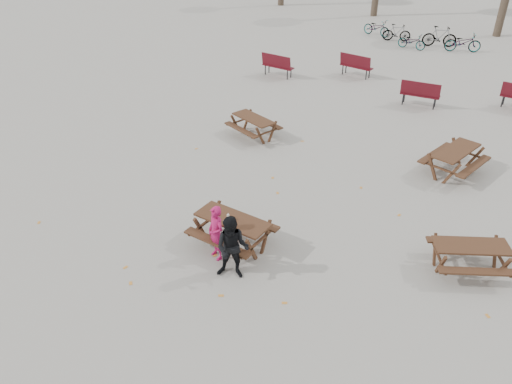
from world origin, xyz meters
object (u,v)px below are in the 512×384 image
Objects in this scene: food_tray at (228,221)px; child at (216,233)px; main_picnic_table at (232,225)px; soda_bottle at (228,217)px; picnic_table_far at (454,161)px; picnic_table_north at (254,127)px; picnic_table_east at (469,257)px; adult at (232,248)px.

food_tray is 0.42m from child.
food_tray is at bearing 105.76° from child.
main_picnic_table is 0.28m from soda_bottle.
main_picnic_table is 7.43m from picnic_table_far.
picnic_table_far is (6.45, 1.23, 0.04)m from picnic_table_north.
main_picnic_table is 1.31× the size of child.
picnic_table_far is (-1.53, 4.38, 0.04)m from picnic_table_east.
food_tray is at bearing -45.06° from picnic_table_north.
soda_bottle is 1.08m from adult.
picnic_table_east is 0.90× the size of picnic_table_far.
child is at bearing -94.21° from main_picnic_table.
picnic_table_east is at bearing 24.26° from main_picnic_table.
adult is 0.95× the size of picnic_table_north.
picnic_table_north is at bearing 112.10° from picnic_table_far.
child is 0.85× the size of picnic_table_north.
child is (-0.03, -0.40, -0.11)m from food_tray.
picnic_table_far is at bearing 62.77° from main_picnic_table.
soda_bottle is (-0.05, -0.09, 0.26)m from main_picnic_table.
picnic_table_east reaches higher than picnic_table_north.
child is at bearing -89.35° from soda_bottle.
adult is (0.71, -0.33, 0.09)m from child.
picnic_table_east is at bearing 24.94° from soda_bottle.
food_tray is at bearing 175.06° from picnic_table_east.
adult reaches higher than picnic_table_north.
adult reaches higher than main_picnic_table.
soda_bottle reaches higher than picnic_table_east.
food_tray is 0.10× the size of picnic_table_far.
adult is (0.66, -0.90, 0.19)m from main_picnic_table.
picnic_table_north is (-3.04, 5.54, -0.44)m from food_tray.
picnic_table_north is 0.89× the size of picnic_table_far.
main_picnic_table is at bearing 164.10° from picnic_table_far.
food_tray is 1.00m from adult.
picnic_table_east is (4.97, 2.79, -0.34)m from child.
picnic_table_north is at bearing 118.73° from food_tray.
picnic_table_far is (3.44, 7.17, -0.30)m from child.
child is at bearing 165.71° from picnic_table_far.
food_tray is at bearing -94.85° from main_picnic_table.
picnic_table_north is at bearing 119.58° from main_picnic_table.
main_picnic_table is 10.59× the size of soda_bottle.
adult is at bearing -48.53° from soda_bottle.
adult reaches higher than picnic_table_east.
child is 0.78m from adult.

